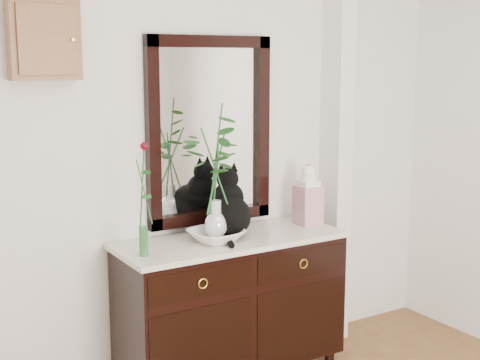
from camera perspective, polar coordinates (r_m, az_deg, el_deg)
wall_back at (r=3.90m, az=-3.95°, el=2.81°), size 3.60×0.04×2.70m
pilaster at (r=4.39m, az=8.22°, el=3.55°), size 0.12×0.20×2.70m
sideboard at (r=3.95m, az=-0.77°, el=-10.21°), size 1.33×0.52×0.82m
wall_mirror at (r=3.93m, az=-2.58°, el=4.19°), size 0.80×0.06×1.10m
key_cabinet at (r=3.52m, az=-16.37°, el=11.42°), size 0.35×0.10×0.40m
cat at (r=3.81m, az=-0.91°, el=-1.93°), size 0.39×0.43×0.40m
lotus_bowl at (r=3.73m, az=-2.05°, el=-4.78°), size 0.34×0.34×0.07m
vase_branches at (r=3.65m, az=-2.09°, el=0.76°), size 0.46×0.46×0.76m
bud_vase_rose at (r=3.44m, az=-8.32°, el=-1.59°), size 0.10×0.10×0.61m
ginger_jar at (r=4.12m, az=5.83°, el=-1.18°), size 0.15×0.15×0.38m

